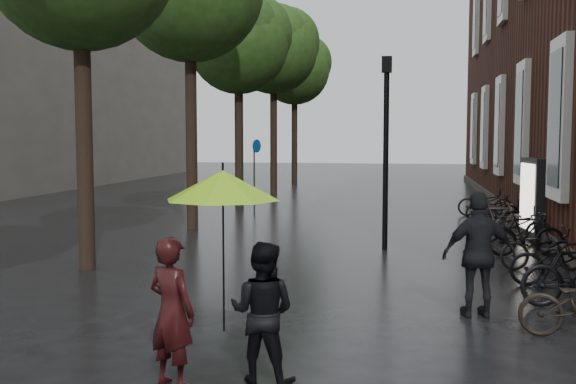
% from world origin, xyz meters
% --- Properties ---
extents(street_trees, '(4.33, 34.03, 8.91)m').
position_xyz_m(street_trees, '(-3.99, 15.91, 6.34)').
color(street_trees, black).
rests_on(street_trees, ground).
extents(person_burgundy, '(0.68, 0.58, 1.59)m').
position_xyz_m(person_burgundy, '(-0.26, 1.29, 0.79)').
color(person_burgundy, black).
rests_on(person_burgundy, ground).
extents(person_black, '(0.80, 0.65, 1.51)m').
position_xyz_m(person_black, '(0.64, 1.59, 0.76)').
color(person_black, black).
rests_on(person_black, ground).
extents(lime_umbrella, '(1.20, 1.20, 1.76)m').
position_xyz_m(lime_umbrella, '(0.28, 1.36, 2.12)').
color(lime_umbrella, black).
rests_on(lime_umbrella, ground).
extents(pedestrian_walking, '(1.14, 0.67, 1.82)m').
position_xyz_m(pedestrian_walking, '(3.17, 4.70, 0.91)').
color(pedestrian_walking, black).
rests_on(pedestrian_walking, ground).
extents(parked_bicycles, '(2.09, 14.34, 1.04)m').
position_xyz_m(parked_bicycles, '(4.67, 10.59, 0.46)').
color(parked_bicycles, black).
rests_on(parked_bicycles, ground).
extents(ad_lightbox, '(0.31, 1.37, 2.06)m').
position_xyz_m(ad_lightbox, '(5.30, 12.69, 1.04)').
color(ad_lightbox, black).
rests_on(ad_lightbox, ground).
extents(lamp_post, '(0.23, 0.23, 4.42)m').
position_xyz_m(lamp_post, '(1.63, 10.28, 2.68)').
color(lamp_post, black).
rests_on(lamp_post, ground).
extents(cycle_sign, '(0.13, 0.46, 2.51)m').
position_xyz_m(cycle_sign, '(-3.04, 17.30, 1.66)').
color(cycle_sign, '#262628').
rests_on(cycle_sign, ground).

